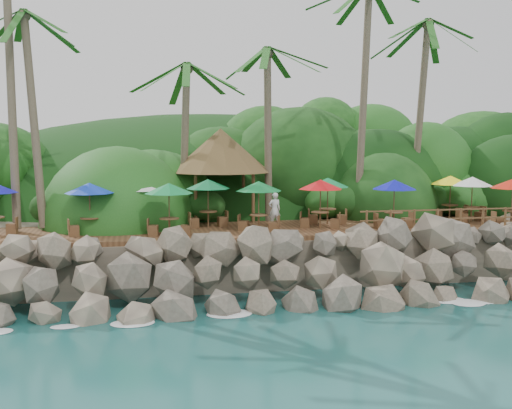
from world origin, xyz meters
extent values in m
plane|color=#19514F|center=(0.00, 0.00, 0.00)|extent=(140.00, 140.00, 0.00)
cube|color=gray|center=(0.00, 16.00, 1.05)|extent=(32.00, 25.20, 2.10)
ellipsoid|color=#143811|center=(0.00, 23.50, 0.00)|extent=(44.80, 28.00, 15.40)
cube|color=brown|center=(0.00, 6.00, 2.20)|extent=(26.00, 5.00, 0.20)
ellipsoid|color=white|center=(-9.00, 0.30, 0.03)|extent=(1.20, 0.80, 0.06)
ellipsoid|color=white|center=(-6.00, 0.30, 0.03)|extent=(1.20, 0.80, 0.06)
ellipsoid|color=white|center=(-3.00, 0.30, 0.03)|extent=(1.20, 0.80, 0.06)
ellipsoid|color=white|center=(0.00, 0.30, 0.03)|extent=(1.20, 0.80, 0.06)
ellipsoid|color=white|center=(3.00, 0.30, 0.03)|extent=(1.20, 0.80, 0.06)
ellipsoid|color=white|center=(6.00, 0.30, 0.03)|extent=(1.20, 0.80, 0.06)
ellipsoid|color=white|center=(9.00, 0.30, 0.03)|extent=(1.20, 0.80, 0.06)
cylinder|color=brown|center=(-9.80, 8.12, 7.28)|extent=(1.28, 2.34, 9.83)
ellipsoid|color=#23601E|center=(-9.80, 8.12, 12.26)|extent=(6.00, 6.00, 2.40)
cylinder|color=brown|center=(-10.73, 8.22, 9.10)|extent=(0.94, 2.99, 13.41)
cylinder|color=brown|center=(-2.94, 9.27, 6.13)|extent=(0.76, 0.94, 7.67)
ellipsoid|color=#23601E|center=(-2.94, 9.27, 9.96)|extent=(6.00, 6.00, 2.40)
cylinder|color=brown|center=(1.09, 8.50, 6.50)|extent=(0.63, 0.70, 8.41)
ellipsoid|color=#23601E|center=(1.09, 8.50, 10.70)|extent=(6.00, 6.00, 2.40)
cylinder|color=brown|center=(5.96, 8.38, 8.17)|extent=(1.25, 1.39, 11.72)
cylinder|color=brown|center=(9.44, 9.25, 7.37)|extent=(0.71, 1.22, 10.14)
ellipsoid|color=#23601E|center=(9.44, 9.25, 12.44)|extent=(6.00, 6.00, 2.40)
cylinder|color=brown|center=(-2.54, 8.05, 3.50)|extent=(0.16, 0.16, 2.40)
cylinder|color=brown|center=(0.26, 8.05, 3.50)|extent=(0.16, 0.16, 2.40)
cylinder|color=brown|center=(-2.54, 10.85, 3.50)|extent=(0.16, 0.16, 2.40)
cylinder|color=brown|center=(0.26, 10.85, 3.50)|extent=(0.16, 0.16, 2.40)
cone|color=brown|center=(-1.14, 9.45, 5.80)|extent=(5.07, 5.07, 2.20)
cube|color=brown|center=(-10.58, 6.39, 2.52)|extent=(0.42, 0.42, 0.45)
cylinder|color=brown|center=(-7.25, 5.41, 2.66)|extent=(0.08, 0.08, 0.72)
cylinder|color=brown|center=(-7.25, 5.41, 3.03)|extent=(0.82, 0.82, 0.05)
cylinder|color=brown|center=(-7.25, 5.41, 3.38)|extent=(0.05, 0.05, 2.15)
cone|color=#0D30B5|center=(-7.25, 5.41, 4.30)|extent=(2.05, 2.05, 0.44)
cube|color=brown|center=(-7.92, 5.26, 2.52)|extent=(0.49, 0.49, 0.45)
cube|color=brown|center=(-6.58, 5.56, 2.52)|extent=(0.49, 0.49, 0.45)
cylinder|color=brown|center=(-5.09, 6.62, 2.66)|extent=(0.08, 0.08, 0.72)
cylinder|color=brown|center=(-5.09, 6.62, 3.03)|extent=(0.82, 0.82, 0.05)
cylinder|color=brown|center=(-5.09, 6.62, 3.38)|extent=(0.05, 0.05, 2.15)
cone|color=white|center=(-5.09, 6.62, 4.30)|extent=(2.05, 2.05, 0.44)
cube|color=brown|center=(-5.75, 6.83, 2.52)|extent=(0.52, 0.52, 0.45)
cube|color=brown|center=(-4.44, 6.41, 2.52)|extent=(0.52, 0.52, 0.45)
cylinder|color=brown|center=(2.91, 5.59, 2.66)|extent=(0.08, 0.08, 0.72)
cylinder|color=brown|center=(2.91, 5.59, 3.03)|extent=(0.82, 0.82, 0.05)
cylinder|color=brown|center=(2.91, 5.59, 3.38)|extent=(0.05, 0.05, 2.15)
cone|color=red|center=(2.91, 5.59, 4.30)|extent=(2.05, 2.05, 0.44)
cube|color=brown|center=(2.27, 5.85, 2.52)|extent=(0.53, 0.53, 0.45)
cube|color=brown|center=(3.54, 5.33, 2.52)|extent=(0.53, 0.53, 0.45)
cylinder|color=brown|center=(-0.05, 5.10, 2.66)|extent=(0.08, 0.08, 0.72)
cylinder|color=brown|center=(-0.05, 5.10, 3.03)|extent=(0.82, 0.82, 0.05)
cylinder|color=brown|center=(-0.05, 5.10, 3.38)|extent=(0.05, 0.05, 2.15)
cone|color=#0C7230|center=(-0.05, 5.10, 4.30)|extent=(2.05, 2.05, 0.44)
cube|color=brown|center=(-0.68, 5.38, 2.52)|extent=(0.54, 0.54, 0.45)
cube|color=brown|center=(0.58, 4.83, 2.52)|extent=(0.54, 0.54, 0.45)
cylinder|color=brown|center=(11.80, 4.40, 2.66)|extent=(0.08, 0.08, 0.72)
cylinder|color=brown|center=(11.80, 4.40, 3.03)|extent=(0.82, 0.82, 0.05)
cylinder|color=brown|center=(11.80, 4.40, 3.38)|extent=(0.05, 0.05, 2.15)
cube|color=brown|center=(11.12, 4.41, 2.52)|extent=(0.42, 0.42, 0.45)
cylinder|color=brown|center=(-3.97, 4.63, 2.66)|extent=(0.08, 0.08, 0.72)
cylinder|color=brown|center=(-3.97, 4.63, 3.03)|extent=(0.82, 0.82, 0.05)
cylinder|color=brown|center=(-3.97, 4.63, 3.38)|extent=(0.05, 0.05, 2.15)
cone|color=#0D7C39|center=(-3.97, 4.63, 4.30)|extent=(2.05, 2.05, 0.44)
cube|color=brown|center=(-4.65, 4.74, 2.52)|extent=(0.47, 0.47, 0.45)
cube|color=brown|center=(-3.30, 4.52, 2.52)|extent=(0.47, 0.47, 0.45)
cylinder|color=brown|center=(6.18, 4.89, 2.66)|extent=(0.08, 0.08, 0.72)
cylinder|color=brown|center=(6.18, 4.89, 3.03)|extent=(0.82, 0.82, 0.05)
cylinder|color=brown|center=(6.18, 4.89, 3.38)|extent=(0.05, 0.05, 2.15)
cone|color=#0C10A7|center=(6.18, 4.89, 4.30)|extent=(2.05, 2.05, 0.44)
cube|color=brown|center=(5.50, 4.84, 2.52)|extent=(0.44, 0.44, 0.45)
cube|color=brown|center=(6.86, 4.95, 2.52)|extent=(0.44, 0.44, 0.45)
cylinder|color=brown|center=(10.26, 7.30, 2.66)|extent=(0.08, 0.08, 0.72)
cylinder|color=brown|center=(10.26, 7.30, 3.03)|extent=(0.82, 0.82, 0.05)
cylinder|color=brown|center=(10.26, 7.30, 3.38)|extent=(0.05, 0.05, 2.15)
cone|color=yellow|center=(10.26, 7.30, 4.30)|extent=(2.05, 2.05, 0.44)
cube|color=brown|center=(9.57, 7.33, 2.52)|extent=(0.43, 0.43, 0.45)
cube|color=brown|center=(10.94, 7.27, 2.52)|extent=(0.43, 0.43, 0.45)
cylinder|color=brown|center=(3.63, 6.77, 2.66)|extent=(0.08, 0.08, 0.72)
cylinder|color=brown|center=(3.63, 6.77, 3.03)|extent=(0.82, 0.82, 0.05)
cylinder|color=brown|center=(3.63, 6.77, 3.38)|extent=(0.05, 0.05, 2.15)
cone|color=#0D7C3C|center=(3.63, 6.77, 4.30)|extent=(2.05, 2.05, 0.44)
cube|color=brown|center=(2.96, 6.90, 2.52)|extent=(0.48, 0.48, 0.45)
cube|color=brown|center=(4.31, 6.64, 2.52)|extent=(0.48, 0.48, 0.45)
cylinder|color=brown|center=(-2.09, 6.83, 2.66)|extent=(0.08, 0.08, 0.72)
cylinder|color=brown|center=(-2.09, 6.83, 3.03)|extent=(0.82, 0.82, 0.05)
cylinder|color=brown|center=(-2.09, 6.83, 3.38)|extent=(0.05, 0.05, 2.15)
cone|color=#0B6A35|center=(-2.09, 6.83, 4.30)|extent=(2.05, 2.05, 0.44)
cube|color=brown|center=(-2.76, 6.72, 2.52)|extent=(0.47, 0.47, 0.45)
cube|color=brown|center=(-1.41, 6.94, 2.52)|extent=(0.47, 0.47, 0.45)
cylinder|color=brown|center=(10.83, 6.21, 2.66)|extent=(0.08, 0.08, 0.72)
cylinder|color=brown|center=(10.83, 6.21, 3.03)|extent=(0.82, 0.82, 0.05)
cylinder|color=brown|center=(10.83, 6.21, 3.38)|extent=(0.05, 0.05, 2.15)
cone|color=silver|center=(10.83, 6.21, 4.30)|extent=(2.05, 2.05, 0.44)
cube|color=brown|center=(10.19, 5.96, 2.52)|extent=(0.53, 0.53, 0.45)
cube|color=brown|center=(11.46, 6.46, 2.52)|extent=(0.53, 0.53, 0.45)
cylinder|color=brown|center=(4.40, 3.65, 2.80)|extent=(0.10, 0.10, 1.00)
cylinder|color=brown|center=(5.50, 3.65, 2.80)|extent=(0.10, 0.10, 1.00)
cylinder|color=brown|center=(6.60, 3.65, 2.80)|extent=(0.10, 0.10, 1.00)
cylinder|color=brown|center=(7.70, 3.65, 2.80)|extent=(0.10, 0.10, 1.00)
cylinder|color=brown|center=(8.80, 3.65, 2.80)|extent=(0.10, 0.10, 1.00)
cylinder|color=brown|center=(9.90, 3.65, 2.80)|extent=(0.10, 0.10, 1.00)
cylinder|color=brown|center=(11.00, 3.65, 2.80)|extent=(0.10, 0.10, 1.00)
cube|color=brown|center=(8.25, 3.65, 3.25)|extent=(8.30, 0.06, 0.06)
cube|color=brown|center=(8.25, 3.65, 2.85)|extent=(8.30, 0.06, 0.06)
imported|color=white|center=(0.95, 6.36, 3.10)|extent=(0.63, 0.46, 1.60)
camera|label=1|loc=(-5.18, -20.87, 6.31)|focal=42.63mm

